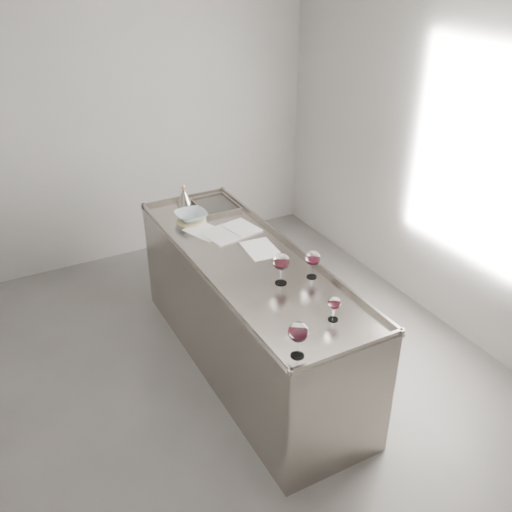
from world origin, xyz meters
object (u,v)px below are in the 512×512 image
notebook (231,231)px  wine_funnel (184,198)px  ceramic_bowl (191,216)px  wine_glass_right (313,259)px  wine_glass_middle (281,262)px  counter (248,313)px  wine_glass_small (334,304)px  wine_glass_left (298,333)px

notebook → wine_funnel: (-0.11, 0.66, 0.05)m
notebook → ceramic_bowl: ceramic_bowl is taller
wine_glass_right → ceramic_bowl: wine_glass_right is taller
wine_glass_middle → counter: bearing=95.5°
wine_glass_middle → wine_glass_right: size_ratio=1.12×
notebook → counter: bearing=-110.0°
wine_funnel → wine_glass_small: bearing=-85.9°
wine_glass_left → wine_glass_right: (0.52, 0.65, -0.01)m
wine_glass_left → notebook: size_ratio=0.48×
wine_glass_middle → notebook: size_ratio=0.49×
counter → wine_funnel: (-0.04, 1.08, 0.53)m
wine_funnel → wine_glass_right: bearing=-78.8°
wine_glass_small → ceramic_bowl: (-0.22, 1.63, -0.06)m
wine_glass_middle → wine_glass_right: (0.22, -0.03, -0.02)m
counter → wine_glass_right: 0.79m
wine_glass_middle → wine_glass_small: bearing=-82.6°
wine_glass_left → wine_funnel: (0.22, 2.16, -0.09)m
wine_glass_small → ceramic_bowl: size_ratio=0.64×
counter → wine_glass_small: size_ratio=15.36×
wine_glass_small → notebook: bearing=91.2°
wine_glass_right → notebook: bearing=102.2°
counter → notebook: 0.64m
wine_glass_left → wine_glass_right: 0.83m
counter → wine_funnel: size_ratio=12.17×
wine_glass_left → ceramic_bowl: bearing=85.6°
wine_glass_right → ceramic_bowl: (-0.38, 1.17, -0.09)m
wine_glass_middle → wine_glass_right: bearing=-8.2°
wine_funnel → wine_glass_middle: bearing=-87.0°
ceramic_bowl → counter: bearing=-80.8°
wine_glass_right → wine_glass_small: size_ratio=1.25×
wine_funnel → notebook: bearing=-80.2°
wine_glass_right → ceramic_bowl: size_ratio=0.79×
wine_glass_middle → notebook: 0.83m
ceramic_bowl → wine_glass_left: bearing=-94.4°
ceramic_bowl → wine_glass_small: bearing=-82.3°
wine_glass_left → wine_funnel: bearing=84.2°
wine_glass_middle → wine_glass_small: 0.50m
wine_funnel → wine_glass_left: bearing=-95.8°
wine_glass_left → wine_glass_small: bearing=27.0°
wine_glass_left → wine_funnel: 2.17m
wine_glass_right → notebook: wine_glass_right is taller
wine_glass_left → ceramic_bowl: wine_glass_left is taller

